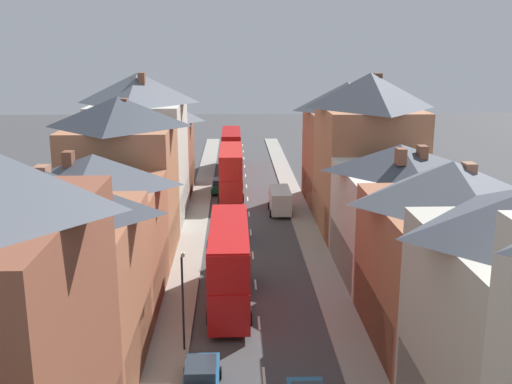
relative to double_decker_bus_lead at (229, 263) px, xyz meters
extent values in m
cube|color=gray|center=(-3.29, 17.10, -2.75)|extent=(2.20, 104.00, 0.14)
cube|color=gray|center=(6.91, 17.10, -2.75)|extent=(2.20, 104.00, 0.14)
cube|color=silver|center=(1.81, -8.90, -2.81)|extent=(0.14, 1.80, 0.01)
cube|color=silver|center=(1.81, -2.90, -2.81)|extent=(0.14, 1.80, 0.01)
cube|color=silver|center=(1.81, 3.10, -2.81)|extent=(0.14, 1.80, 0.01)
cube|color=silver|center=(1.81, 9.10, -2.81)|extent=(0.14, 1.80, 0.01)
cube|color=silver|center=(1.81, 15.10, -2.81)|extent=(0.14, 1.80, 0.01)
cube|color=silver|center=(1.81, 21.10, -2.81)|extent=(0.14, 1.80, 0.01)
cube|color=silver|center=(1.81, 27.10, -2.81)|extent=(0.14, 1.80, 0.01)
cube|color=silver|center=(1.81, 33.10, -2.81)|extent=(0.14, 1.80, 0.01)
cube|color=silver|center=(1.81, 39.10, -2.81)|extent=(0.14, 1.80, 0.01)
cube|color=silver|center=(1.81, 45.10, -2.81)|extent=(0.14, 1.80, 0.01)
cube|color=silver|center=(1.81, 51.10, -2.81)|extent=(0.14, 1.80, 0.01)
cube|color=silver|center=(1.81, 57.10, -2.81)|extent=(0.14, 1.80, 0.01)
cube|color=silver|center=(1.81, 63.10, -2.81)|extent=(0.14, 1.80, 0.01)
cube|color=#A36042|center=(-8.39, -8.59, 1.47)|extent=(8.00, 9.21, 8.58)
cube|color=#1E5133|center=(-4.45, -8.59, -1.22)|extent=(0.12, 8.48, 3.20)
pyramid|color=#383D47|center=(-8.39, -8.59, 6.82)|extent=(8.00, 9.21, 2.12)
cube|color=#99664C|center=(-8.67, -8.25, 7.44)|extent=(0.60, 0.90, 1.23)
cube|color=#A36042|center=(-8.39, 0.72, 1.09)|extent=(8.00, 9.40, 7.82)
cube|color=olive|center=(-4.45, 0.72, -1.22)|extent=(0.12, 8.65, 3.20)
pyramid|color=#474C56|center=(-8.39, 0.72, 6.00)|extent=(8.00, 9.40, 2.00)
cube|color=brown|center=(-9.82, 0.45, 6.61)|extent=(0.60, 0.90, 1.22)
cube|color=#B2704C|center=(-8.39, 9.87, 2.33)|extent=(8.00, 8.90, 10.30)
cube|color=maroon|center=(-4.45, 9.87, -1.22)|extent=(0.12, 8.19, 3.20)
pyramid|color=#383D47|center=(-8.39, 9.87, 8.64)|extent=(8.00, 8.90, 2.30)
cube|color=brown|center=(-7.99, 10.00, 9.12)|extent=(0.60, 0.90, 0.97)
cube|color=beige|center=(-8.39, 19.88, 2.78)|extent=(8.00, 11.14, 11.18)
cube|color=navy|center=(-4.45, 19.88, -1.22)|extent=(0.12, 10.25, 3.20)
pyramid|color=#565B66|center=(-8.39, 19.88, 9.74)|extent=(8.00, 11.14, 2.74)
cube|color=brown|center=(-8.52, 19.50, 10.21)|extent=(0.60, 0.90, 0.96)
cube|color=brown|center=(-7.81, 18.48, 10.44)|extent=(0.60, 0.90, 1.41)
cube|color=brown|center=(-8.39, 30.27, 1.26)|extent=(8.00, 9.64, 8.16)
cube|color=#1E5133|center=(-4.45, 30.27, -1.22)|extent=(0.12, 8.87, 3.20)
pyramid|color=#565B66|center=(-8.39, 30.27, 6.76)|extent=(8.00, 9.64, 2.84)
cube|color=brown|center=(-6.82, 30.27, 7.21)|extent=(0.60, 0.90, 0.91)
cube|color=brown|center=(-7.68, 30.01, 7.29)|extent=(0.60, 0.90, 1.07)
cube|color=#A36042|center=(12.01, -5.43, 1.21)|extent=(8.00, 10.27, 8.06)
cube|color=navy|center=(8.07, -5.43, -1.22)|extent=(0.12, 9.45, 3.20)
pyramid|color=#565B66|center=(12.01, -5.43, 6.41)|extent=(8.00, 10.27, 2.35)
cube|color=#99664C|center=(12.84, -5.49, 6.96)|extent=(0.60, 0.90, 1.09)
cube|color=beige|center=(12.01, 4.70, 1.09)|extent=(8.00, 9.99, 7.82)
cube|color=maroon|center=(8.07, 4.70, -1.22)|extent=(0.12, 9.19, 3.20)
pyramid|color=#383D47|center=(12.01, 4.70, 5.92)|extent=(8.00, 9.99, 1.83)
cube|color=brown|center=(11.31, 2.08, 6.46)|extent=(0.60, 0.90, 1.07)
cube|color=brown|center=(13.20, 3.58, 6.42)|extent=(0.60, 0.90, 1.00)
cube|color=#B2704C|center=(12.01, 14.95, 2.76)|extent=(8.00, 10.52, 11.15)
cube|color=maroon|center=(8.07, 14.95, -1.22)|extent=(0.12, 9.68, 3.20)
pyramid|color=#474C56|center=(12.01, 14.95, 9.80)|extent=(8.00, 10.52, 2.94)
cube|color=brown|center=(12.77, 15.55, 10.50)|extent=(0.60, 0.90, 1.39)
cube|color=#A36042|center=(12.01, 25.05, 2.09)|extent=(8.00, 9.68, 9.81)
cube|color=maroon|center=(8.07, 25.05, -1.22)|extent=(0.12, 8.91, 3.20)
pyramid|color=#565B66|center=(12.01, 25.05, 8.46)|extent=(8.00, 9.68, 2.93)
cube|color=#99664C|center=(12.55, 23.94, 8.99)|extent=(0.60, 0.90, 1.07)
cube|color=red|center=(0.01, -0.02, -1.17)|extent=(2.44, 10.80, 2.50)
cube|color=red|center=(0.01, -0.02, 1.23)|extent=(2.44, 10.58, 2.30)
cube|color=red|center=(0.01, -0.02, 2.43)|extent=(2.39, 10.37, 0.10)
cube|color=#28333D|center=(0.01, 5.33, -0.97)|extent=(2.20, 0.10, 1.20)
cube|color=#28333D|center=(0.01, 5.33, 1.33)|extent=(2.20, 0.10, 1.10)
cube|color=#28333D|center=(-1.18, -0.02, -0.92)|extent=(0.06, 9.18, 0.90)
cube|color=#28333D|center=(-1.18, -0.02, 1.33)|extent=(0.06, 9.18, 0.90)
cube|color=yellow|center=(0.01, 5.33, 2.13)|extent=(1.34, 0.08, 0.32)
cylinder|color=black|center=(-1.21, 3.32, -2.32)|extent=(0.30, 1.00, 1.00)
cylinder|color=black|center=(1.23, 3.32, -2.32)|extent=(0.30, 1.00, 1.00)
cylinder|color=black|center=(-1.21, -2.99, -2.32)|extent=(0.30, 1.00, 1.00)
cylinder|color=black|center=(1.23, -2.99, -2.32)|extent=(0.30, 1.00, 1.00)
cube|color=#B70F0F|center=(0.01, 42.51, -1.17)|extent=(2.44, 10.80, 2.50)
cube|color=#B70F0F|center=(0.01, 42.51, 1.23)|extent=(2.44, 10.58, 2.30)
cube|color=#B70F0F|center=(0.01, 42.51, 2.43)|extent=(2.39, 10.37, 0.10)
cube|color=#28333D|center=(0.01, 47.86, -0.97)|extent=(2.20, 0.10, 1.20)
cube|color=#28333D|center=(0.01, 47.86, 1.33)|extent=(2.20, 0.10, 1.10)
cube|color=#28333D|center=(-1.18, 42.51, -0.92)|extent=(0.06, 9.18, 0.90)
cube|color=#28333D|center=(-1.18, 42.51, 1.33)|extent=(0.06, 9.18, 0.90)
cube|color=yellow|center=(0.01, 47.86, 2.13)|extent=(1.34, 0.08, 0.32)
cylinder|color=black|center=(-1.21, 45.86, -2.32)|extent=(0.30, 1.00, 1.00)
cylinder|color=black|center=(1.23, 45.86, -2.32)|extent=(0.30, 1.00, 1.00)
cylinder|color=black|center=(-1.21, 39.54, -2.32)|extent=(0.30, 1.00, 1.00)
cylinder|color=black|center=(1.23, 39.54, -2.32)|extent=(0.30, 1.00, 1.00)
cube|color=red|center=(0.01, 28.53, -1.17)|extent=(2.44, 10.80, 2.50)
cube|color=red|center=(0.01, 28.53, 1.23)|extent=(2.44, 10.58, 2.30)
cube|color=red|center=(0.01, 28.53, 2.43)|extent=(2.39, 10.37, 0.10)
cube|color=#28333D|center=(0.01, 33.88, -0.97)|extent=(2.20, 0.10, 1.20)
cube|color=#28333D|center=(0.01, 33.88, 1.33)|extent=(2.20, 0.10, 1.10)
cube|color=#28333D|center=(-1.18, 28.53, -0.92)|extent=(0.06, 9.18, 0.90)
cube|color=#28333D|center=(-1.18, 28.53, 1.33)|extent=(0.06, 9.18, 0.90)
cube|color=yellow|center=(0.01, 33.88, 2.13)|extent=(1.34, 0.08, 0.32)
cylinder|color=black|center=(-1.21, 31.87, -2.32)|extent=(0.30, 1.00, 1.00)
cylinder|color=black|center=(1.23, 31.87, -2.32)|extent=(0.30, 1.00, 1.00)
cylinder|color=black|center=(-1.21, 25.56, -2.32)|extent=(0.30, 1.00, 1.00)
cylinder|color=black|center=(1.23, 25.56, -2.32)|extent=(0.30, 1.00, 1.00)
cube|color=#144728|center=(-1.29, 30.17, -2.14)|extent=(1.70, 4.08, 0.72)
cube|color=#28333D|center=(-1.29, 29.97, -1.48)|extent=(1.46, 2.04, 0.60)
cylinder|color=black|center=(-2.14, 31.43, -2.51)|extent=(0.20, 0.62, 0.62)
cylinder|color=black|center=(-0.44, 31.43, -2.51)|extent=(0.20, 0.62, 0.62)
cylinder|color=black|center=(-2.14, 28.91, -2.51)|extent=(0.20, 0.62, 0.62)
cylinder|color=black|center=(-0.44, 28.91, -2.51)|extent=(0.20, 0.62, 0.62)
cube|color=#4C515B|center=(0.01, 13.46, -2.14)|extent=(1.70, 4.52, 0.73)
cube|color=#28333D|center=(0.01, 13.23, -1.47)|extent=(1.46, 2.26, 0.60)
cylinder|color=black|center=(-0.84, 14.86, -2.51)|extent=(0.20, 0.62, 0.62)
cylinder|color=black|center=(0.86, 14.86, -2.51)|extent=(0.20, 0.62, 0.62)
cylinder|color=black|center=(-0.84, 12.05, -2.51)|extent=(0.20, 0.62, 0.62)
cylinder|color=black|center=(0.86, 12.05, -2.51)|extent=(0.20, 0.62, 0.62)
cube|color=#236093|center=(-1.29, -10.19, -2.14)|extent=(1.70, 3.84, 0.73)
cube|color=#28333D|center=(-1.29, -10.38, -1.48)|extent=(1.46, 1.92, 0.60)
cylinder|color=black|center=(-2.14, -9.00, -2.51)|extent=(0.20, 0.62, 0.62)
cylinder|color=black|center=(-0.44, -9.00, -2.51)|extent=(0.20, 0.62, 0.62)
cube|color=silver|center=(4.91, 21.40, -1.46)|extent=(1.96, 5.20, 2.10)
cube|color=#28333D|center=(4.91, 23.95, -1.16)|extent=(1.76, 0.10, 0.90)
cylinder|color=black|center=(3.93, 22.96, -2.46)|extent=(0.24, 0.72, 0.72)
cylinder|color=black|center=(5.89, 22.96, -2.46)|extent=(0.24, 0.72, 0.72)
cylinder|color=black|center=(3.93, 19.84, -2.46)|extent=(0.24, 0.72, 0.72)
cylinder|color=black|center=(5.89, 19.84, -2.46)|extent=(0.24, 0.72, 0.72)
cylinder|color=black|center=(-2.44, -6.20, -0.07)|extent=(0.12, 0.12, 5.50)
cylinder|color=black|center=(-2.44, -5.75, 2.58)|extent=(0.08, 0.90, 0.08)
cube|color=beige|center=(-2.44, -5.30, 2.50)|extent=(0.20, 0.32, 0.20)
camera|label=1|loc=(0.40, -36.14, 13.60)|focal=42.00mm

